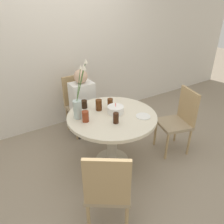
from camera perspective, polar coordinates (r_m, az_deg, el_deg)
The scene contains 15 objects.
ground_plane at distance 3.04m, azimuth 0.00°, elevation -12.47°, with size 16.00×16.00×0.00m, color gray.
wall_back at distance 3.60m, azimuth -12.24°, elevation 16.54°, with size 8.00×0.05×2.60m.
dining_table at distance 2.71m, azimuth 0.00°, elevation -3.32°, with size 1.09×1.09×0.70m.
chair_left_flank at distance 3.49m, azimuth -8.85°, elevation 2.76°, with size 0.41×0.41×0.91m.
chair_far_back at distance 1.99m, azimuth -1.10°, elevation -19.19°, with size 0.56×0.56×0.91m.
chair_right_flank at distance 3.12m, azimuth 17.25°, elevation -1.45°, with size 0.50×0.50×0.91m.
birthday_cake at distance 2.67m, azimuth 0.92°, elevation 0.62°, with size 0.20×0.20×0.13m.
flower_vase at distance 2.53m, azimuth -8.78°, elevation 2.15°, with size 0.21×0.22×0.68m.
side_plate at distance 2.63m, azimuth 8.13°, elevation -1.10°, with size 0.18×0.18×0.01m.
drink_glass_0 at distance 2.79m, azimuth -0.49°, elevation 2.30°, with size 0.07×0.07×0.12m.
drink_glass_1 at distance 2.74m, azimuth -3.48°, elevation 1.85°, with size 0.08×0.08×0.14m.
drink_glass_2 at distance 2.50m, azimuth -6.96°, elevation -1.14°, with size 0.08×0.08×0.13m.
drink_glass_3 at distance 2.82m, azimuth -7.28°, elevation 2.04°, with size 0.08×0.08×0.10m.
drink_glass_4 at distance 2.45m, azimuth 1.03°, elevation -1.58°, with size 0.06×0.06×0.12m.
person_guest at distance 3.36m, azimuth -7.64°, elevation 1.65°, with size 0.34×0.24×1.07m.
Camera 1 is at (-1.25, -1.95, 1.97)m, focal length 35.00 mm.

